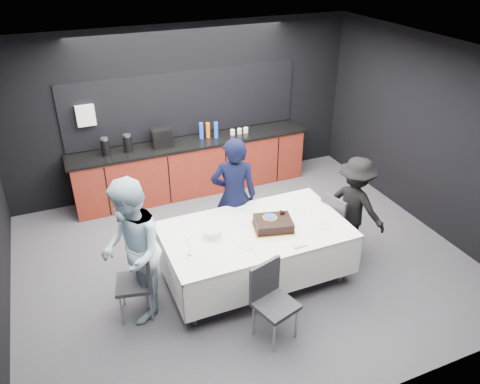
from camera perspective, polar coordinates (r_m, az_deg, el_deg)
name	(u,v)px	position (r m, az deg, el deg)	size (l,w,h in m)	color
ground	(243,260)	(6.62, 0.34, -8.33)	(6.00, 6.00, 0.00)	#47474C
room_shell	(243,137)	(5.68, 0.40, 6.66)	(6.04, 5.04, 2.82)	white
kitchenette	(191,162)	(8.12, -5.96, 3.61)	(4.10, 0.64, 2.05)	maroon
party_table	(255,238)	(5.95, 1.89, -5.62)	(2.32, 1.32, 0.78)	#99999E
cake_assembly	(273,223)	(5.87, 4.07, -3.85)	(0.58, 0.51, 0.16)	gold
plate_stack	(212,233)	(5.71, -3.46, -5.02)	(0.23, 0.23, 0.10)	white
loose_plate_near	(247,245)	(5.58, 0.80, -6.45)	(0.22, 0.22, 0.01)	white
loose_plate_right_a	(298,213)	(6.23, 7.11, -2.50)	(0.19, 0.19, 0.01)	white
loose_plate_right_b	(323,226)	(6.02, 10.13, -4.04)	(0.20, 0.20, 0.01)	white
loose_plate_far	(249,210)	(6.24, 1.14, -2.21)	(0.21, 0.21, 0.01)	white
fork_pile	(299,244)	(5.62, 7.18, -6.36)	(0.17, 0.11, 0.03)	white
champagne_flute	(189,244)	(5.36, -6.29, -6.35)	(0.06, 0.06, 0.22)	white
chair_left	(141,277)	(5.63, -12.01, -10.07)	(0.50, 0.50, 0.92)	#2B2A2F
chair_right	(337,219)	(6.64, 11.72, -3.28)	(0.52, 0.52, 0.92)	#2B2A2F
chair_near	(271,296)	(5.28, 3.79, -12.50)	(0.52, 0.52, 0.92)	#2B2A2F
person_center	(234,196)	(6.39, -0.73, -0.53)	(0.63, 0.41, 1.73)	black
person_left	(132,252)	(5.43, -13.06, -7.13)	(0.87, 0.67, 1.78)	#ABC8D8
person_right	(354,205)	(6.67, 13.78, -1.60)	(0.92, 0.53, 1.43)	black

